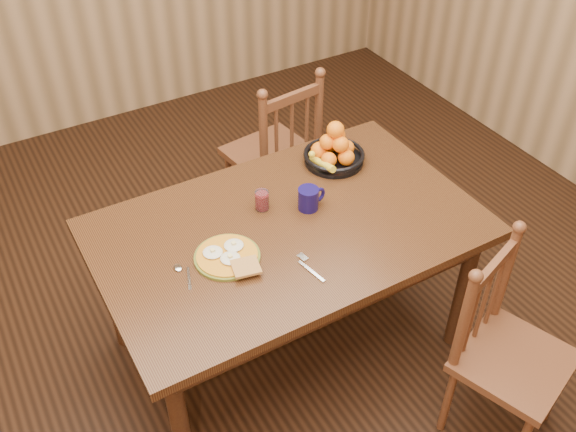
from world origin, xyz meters
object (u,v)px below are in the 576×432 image
breakfast_plate (228,256)px  dining_table (288,240)px  fruit_bowl (334,151)px  chair_near (506,353)px  coffee_mug (309,198)px  chair_far (275,154)px

breakfast_plate → dining_table: bearing=10.6°
breakfast_plate → fruit_bowl: size_ratio=1.02×
chair_near → breakfast_plate: bearing=119.0°
chair_near → breakfast_plate: size_ratio=3.10×
fruit_bowl → breakfast_plate: bearing=-154.3°
breakfast_plate → coffee_mug: bearing=14.4°
chair_far → chair_near: chair_far is taller
coffee_mug → chair_far: bearing=71.3°
chair_near → coffee_mug: bearing=95.4°
chair_far → chair_near: 1.65m
dining_table → coffee_mug: (0.14, 0.06, 0.14)m
chair_far → coffee_mug: bearing=63.6°
chair_near → breakfast_plate: 1.17m
coffee_mug → fruit_bowl: (0.28, 0.23, 0.01)m
chair_far → fruit_bowl: size_ratio=3.37×
breakfast_plate → fruit_bowl: bearing=25.7°
dining_table → coffee_mug: size_ratio=11.95×
dining_table → fruit_bowl: fruit_bowl is taller
dining_table → breakfast_plate: size_ratio=5.39×
dining_table → breakfast_plate: 0.33m
coffee_mug → fruit_bowl: bearing=40.0°
chair_far → chair_near: bearing=87.0°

